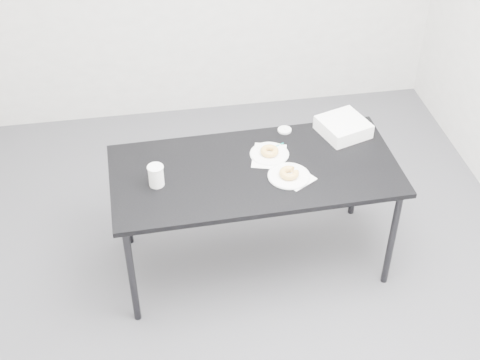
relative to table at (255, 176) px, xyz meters
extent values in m
plane|color=#49494E|center=(-0.16, -0.12, -0.72)|extent=(4.00, 4.00, 0.00)
cube|color=black|center=(0.00, 0.00, 0.04)|extent=(1.72, 0.84, 0.03)
cylinder|color=black|center=(-0.78, -0.35, -0.34)|extent=(0.04, 0.04, 0.74)
cylinder|color=black|center=(-0.79, 0.31, -0.34)|extent=(0.04, 0.04, 0.74)
cylinder|color=black|center=(0.79, -0.31, -0.34)|extent=(0.04, 0.04, 0.74)
cylinder|color=black|center=(0.78, 0.35, -0.34)|extent=(0.04, 0.04, 0.74)
cube|color=white|center=(0.11, 0.11, 0.06)|extent=(0.26, 0.29, 0.00)
cube|color=green|center=(0.19, 0.20, 0.06)|extent=(0.05, 0.05, 0.00)
cylinder|color=#0C8D89|center=(0.17, 0.19, 0.06)|extent=(0.11, 0.06, 0.01)
cube|color=white|center=(0.22, -0.13, 0.06)|extent=(0.24, 0.24, 0.00)
cylinder|color=white|center=(0.18, -0.11, 0.07)|extent=(0.25, 0.25, 0.01)
torus|color=gold|center=(0.18, -0.11, 0.09)|extent=(0.15, 0.15, 0.04)
cylinder|color=white|center=(0.11, 0.12, 0.06)|extent=(0.24, 0.24, 0.01)
torus|color=gold|center=(0.11, 0.12, 0.08)|extent=(0.14, 0.14, 0.04)
cylinder|color=white|center=(-0.58, -0.05, 0.12)|extent=(0.09, 0.09, 0.13)
cylinder|color=white|center=(0.26, 0.35, 0.06)|extent=(0.09, 0.09, 0.01)
cube|color=white|center=(0.61, 0.27, 0.10)|extent=(0.34, 0.34, 0.09)
camera|label=1|loc=(-0.60, -3.03, 2.50)|focal=50.00mm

